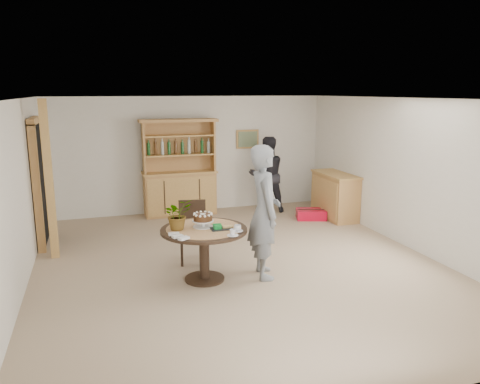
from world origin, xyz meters
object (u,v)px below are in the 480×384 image
object	(u,v)px
hutch	(180,183)
red_suitcase	(311,214)
dining_table	(204,239)
teen_boy	(264,212)
adult_person	(267,175)
sideboard	(335,195)
dining_chair	(193,227)

from	to	relation	value
hutch	red_suitcase	distance (m)	2.85
dining_table	teen_boy	distance (m)	0.92
adult_person	teen_boy	bearing A→B (deg)	69.49
hutch	teen_boy	world-z (taller)	hutch
hutch	sideboard	size ratio (longest dim) A/B	1.62
hutch	red_suitcase	bearing A→B (deg)	-25.52
red_suitcase	hutch	bearing A→B (deg)	172.52
hutch	teen_boy	distance (m)	3.80
teen_boy	adult_person	size ratio (longest dim) A/B	1.14
hutch	teen_boy	xyz separation A→B (m)	(0.52, -3.76, 0.26)
dining_chair	teen_boy	bearing A→B (deg)	-38.03
teen_boy	red_suitcase	world-z (taller)	teen_boy
dining_table	sideboard	bearing A→B (deg)	35.66
hutch	red_suitcase	size ratio (longest dim) A/B	2.94
sideboard	teen_boy	distance (m)	3.59
red_suitcase	teen_boy	bearing A→B (deg)	-110.02
teen_boy	red_suitcase	bearing A→B (deg)	-30.07
sideboard	teen_boy	size ratio (longest dim) A/B	0.66
dining_table	red_suitcase	bearing A→B (deg)	40.74
sideboard	red_suitcase	world-z (taller)	sideboard
hutch	dining_table	world-z (taller)	hutch
dining_chair	adult_person	bearing A→B (deg)	58.71
dining_chair	adult_person	size ratio (longest dim) A/B	0.57
sideboard	teen_boy	bearing A→B (deg)	-135.02
dining_chair	hutch	bearing A→B (deg)	93.58
hutch	dining_chair	size ratio (longest dim) A/B	2.16
dining_table	dining_chair	size ratio (longest dim) A/B	1.27
dining_chair	red_suitcase	xyz separation A→B (m)	(2.84, 1.63, -0.43)
dining_chair	red_suitcase	world-z (taller)	dining_chair
hutch	adult_person	bearing A→B (deg)	-11.02
dining_table	adult_person	world-z (taller)	adult_person
adult_person	red_suitcase	world-z (taller)	adult_person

